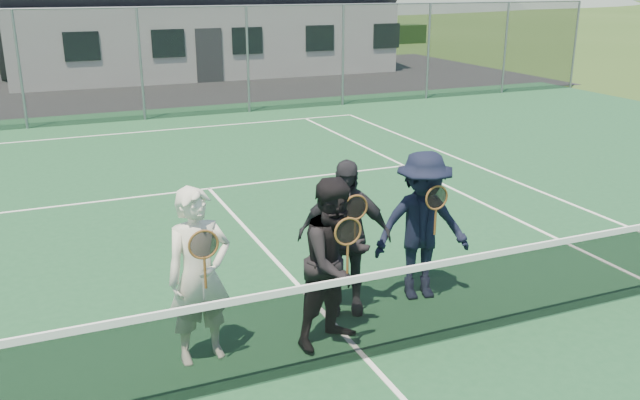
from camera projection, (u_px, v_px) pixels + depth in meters
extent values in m
plane|color=#2E4B1A|center=(115.00, 88.00, 24.34)|extent=(220.00, 220.00, 0.00)
cube|color=#1C4C2B|center=(366.00, 360.00, 6.84)|extent=(30.00, 30.00, 0.02)
cube|color=black|center=(85.00, 45.00, 34.67)|extent=(40.00, 1.20, 1.10)
cube|color=white|center=(156.00, 131.00, 17.23)|extent=(10.97, 0.06, 0.01)
cube|color=white|center=(209.00, 189.00, 12.43)|extent=(8.23, 0.06, 0.01)
cube|color=white|center=(366.00, 359.00, 6.83)|extent=(0.06, 12.80, 0.01)
cube|color=black|center=(367.00, 319.00, 6.69)|extent=(11.60, 0.02, 0.88)
cube|color=white|center=(368.00, 277.00, 6.55)|extent=(11.60, 0.03, 0.07)
cylinder|color=slate|center=(20.00, 71.00, 17.07)|extent=(0.07, 0.07, 3.00)
cylinder|color=slate|center=(141.00, 65.00, 18.19)|extent=(0.07, 0.07, 3.00)
cylinder|color=slate|center=(248.00, 60.00, 19.31)|extent=(0.07, 0.07, 3.00)
cylinder|color=slate|center=(343.00, 56.00, 20.43)|extent=(0.07, 0.07, 3.00)
cylinder|color=slate|center=(428.00, 52.00, 21.55)|extent=(0.07, 0.07, 3.00)
cylinder|color=slate|center=(505.00, 49.00, 22.67)|extent=(0.07, 0.07, 3.00)
cylinder|color=slate|center=(575.00, 45.00, 23.79)|extent=(0.07, 0.07, 3.00)
cube|color=black|center=(141.00, 65.00, 18.19)|extent=(30.00, 0.03, 3.00)
cylinder|color=slate|center=(136.00, 7.00, 17.73)|extent=(30.00, 0.04, 0.04)
cube|color=silver|center=(197.00, 37.00, 28.90)|extent=(15.00, 8.00, 2.80)
cube|color=#2D2D33|center=(209.00, 56.00, 25.32)|extent=(1.00, 0.06, 2.00)
cube|color=black|center=(82.00, 46.00, 23.49)|extent=(1.20, 0.06, 1.00)
cube|color=black|center=(168.00, 43.00, 24.61)|extent=(1.20, 0.06, 1.00)
cube|color=black|center=(247.00, 41.00, 25.73)|extent=(1.20, 0.06, 1.00)
cube|color=black|center=(320.00, 38.00, 26.85)|extent=(1.20, 0.06, 1.00)
cube|color=black|center=(386.00, 36.00, 27.96)|extent=(1.20, 0.06, 1.00)
cylinder|color=#342013|center=(120.00, 15.00, 35.87)|extent=(0.22, 0.22, 3.85)
cylinder|color=#3B2815|center=(296.00, 12.00, 39.60)|extent=(0.22, 0.22, 3.85)
cylinder|color=#3B2415|center=(386.00, 10.00, 41.84)|extent=(0.22, 0.22, 3.85)
imported|color=silver|center=(199.00, 276.00, 6.59)|extent=(0.70, 0.50, 1.80)
torus|color=brown|center=(203.00, 245.00, 6.23)|extent=(0.29, 0.02, 0.29)
cylinder|color=black|center=(203.00, 245.00, 6.23)|extent=(0.25, 0.00, 0.25)
cylinder|color=brown|center=(205.00, 273.00, 6.31)|extent=(0.03, 0.03, 0.32)
imported|color=black|center=(336.00, 262.00, 6.92)|extent=(1.04, 0.92, 1.80)
torus|color=brown|center=(348.00, 232.00, 6.55)|extent=(0.29, 0.02, 0.29)
cylinder|color=black|center=(348.00, 232.00, 6.55)|extent=(0.25, 0.00, 0.25)
cylinder|color=brown|center=(348.00, 258.00, 6.64)|extent=(0.03, 0.03, 0.32)
imported|color=#27262C|center=(344.00, 237.00, 7.61)|extent=(1.14, 0.79, 1.80)
torus|color=brown|center=(355.00, 208.00, 7.24)|extent=(0.29, 0.02, 0.29)
cylinder|color=black|center=(355.00, 208.00, 7.24)|extent=(0.25, 0.00, 0.25)
cylinder|color=brown|center=(355.00, 232.00, 7.33)|extent=(0.03, 0.03, 0.32)
imported|color=black|center=(422.00, 226.00, 7.94)|extent=(1.27, 0.87, 1.80)
torus|color=brown|center=(437.00, 198.00, 7.57)|extent=(0.29, 0.02, 0.29)
cylinder|color=black|center=(437.00, 198.00, 7.57)|extent=(0.25, 0.00, 0.25)
cylinder|color=brown|center=(435.00, 221.00, 7.66)|extent=(0.03, 0.03, 0.32)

